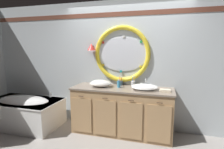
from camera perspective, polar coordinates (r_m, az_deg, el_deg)
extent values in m
plane|color=gray|center=(3.48, 2.06, -19.89)|extent=(14.00, 14.00, 0.00)
cube|color=silver|center=(3.64, 4.42, 2.97)|extent=(6.40, 0.08, 2.60)
cube|color=brown|center=(3.64, 4.48, 19.09)|extent=(6.27, 0.01, 0.09)
ellipsoid|color=silver|center=(3.59, 3.20, 6.62)|extent=(1.06, 0.02, 0.70)
torus|color=yellow|center=(3.58, 3.19, 6.62)|extent=(1.15, 0.09, 1.15)
cube|color=teal|center=(3.50, 11.66, 6.00)|extent=(0.05, 0.01, 0.05)
cube|color=green|center=(3.51, 9.39, 10.44)|extent=(0.05, 0.01, 0.05)
cube|color=silver|center=(3.57, 3.76, 12.24)|extent=(0.05, 0.01, 0.05)
cube|color=red|center=(3.68, -2.90, 10.33)|extent=(0.05, 0.01, 0.05)
cube|color=green|center=(3.73, -4.84, 6.60)|extent=(0.04, 0.01, 0.04)
cube|color=yellow|center=(3.70, -2.89, 3.09)|extent=(0.05, 0.01, 0.05)
cube|color=teal|center=(3.61, 2.92, 1.03)|extent=(0.05, 0.01, 0.05)
cube|color=yellow|center=(3.53, 9.24, 2.55)|extent=(0.05, 0.01, 0.05)
cylinder|color=#4C3823|center=(3.75, -6.40, 9.20)|extent=(0.02, 0.09, 0.02)
cone|color=red|center=(3.70, -6.70, 8.89)|extent=(0.17, 0.17, 0.14)
cube|color=tan|center=(3.51, 3.19, -11.77)|extent=(1.89, 0.61, 0.87)
cube|color=gray|center=(3.38, 3.25, -4.60)|extent=(1.93, 0.64, 0.03)
cube|color=gray|center=(3.68, 4.26, -4.70)|extent=(1.89, 0.02, 0.11)
cube|color=tan|center=(3.47, -9.82, -12.90)|extent=(0.40, 0.02, 0.66)
cylinder|color=#422D1E|center=(3.34, -10.08, -7.00)|extent=(0.10, 0.01, 0.01)
cube|color=tan|center=(3.31, -2.19, -13.93)|extent=(0.40, 0.02, 0.66)
cylinder|color=#422D1E|center=(3.17, -2.30, -7.75)|extent=(0.10, 0.01, 0.01)
cube|color=tan|center=(3.20, 6.15, -14.77)|extent=(0.40, 0.02, 0.66)
cylinder|color=#422D1E|center=(3.06, 6.23, -8.41)|extent=(0.10, 0.01, 0.01)
cube|color=tan|center=(3.16, 14.93, -15.33)|extent=(0.40, 0.02, 0.66)
cylinder|color=#422D1E|center=(3.02, 15.21, -8.91)|extent=(0.10, 0.01, 0.01)
cube|color=white|center=(4.30, -26.64, -11.02)|extent=(1.55, 0.85, 0.56)
ellipsoid|color=white|center=(4.23, -26.86, -8.10)|extent=(1.27, 0.66, 0.28)
cube|color=white|center=(4.22, -26.90, -7.58)|extent=(1.58, 0.88, 0.02)
cylinder|color=silver|center=(4.21, -19.30, -6.23)|extent=(0.04, 0.04, 0.11)
cylinder|color=silver|center=(4.23, -26.86, -8.10)|extent=(0.04, 0.04, 0.01)
ellipsoid|color=white|center=(3.45, -3.79, -2.88)|extent=(0.40, 0.27, 0.14)
torus|color=white|center=(3.45, -3.79, -2.82)|extent=(0.42, 0.42, 0.02)
cylinder|color=silver|center=(3.45, -3.79, -2.82)|extent=(0.03, 0.03, 0.01)
ellipsoid|color=white|center=(3.27, 10.49, -3.99)|extent=(0.46, 0.30, 0.10)
torus|color=white|center=(3.27, 10.49, -3.95)|extent=(0.48, 0.48, 0.02)
cylinder|color=silver|center=(3.27, 10.49, -3.95)|extent=(0.03, 0.03, 0.01)
cylinder|color=silver|center=(3.70, -2.42, -3.00)|extent=(0.05, 0.05, 0.02)
cylinder|color=silver|center=(3.69, -2.43, -1.86)|extent=(0.02, 0.02, 0.13)
sphere|color=silver|center=(3.68, -2.44, -0.87)|extent=(0.03, 0.03, 0.03)
cylinder|color=silver|center=(3.63, -2.67, -0.99)|extent=(0.02, 0.09, 0.02)
cylinder|color=silver|center=(3.73, -3.72, -2.62)|extent=(0.04, 0.04, 0.06)
cylinder|color=silver|center=(3.67, -1.12, -2.78)|extent=(0.04, 0.04, 0.06)
cube|color=silver|center=(3.72, -3.72, -2.11)|extent=(0.05, 0.01, 0.01)
cube|color=silver|center=(3.66, -1.12, -2.26)|extent=(0.05, 0.01, 0.01)
cylinder|color=silver|center=(3.53, 10.89, -3.74)|extent=(0.05, 0.05, 0.02)
cylinder|color=silver|center=(3.51, 10.92, -2.49)|extent=(0.02, 0.02, 0.14)
sphere|color=silver|center=(3.50, 10.96, -1.39)|extent=(0.03, 0.03, 0.03)
cylinder|color=silver|center=(3.44, 10.86, -1.57)|extent=(0.02, 0.13, 0.02)
cylinder|color=silver|center=(3.53, 9.44, -3.36)|extent=(0.04, 0.04, 0.06)
cylinder|color=silver|center=(3.52, 12.36, -3.50)|extent=(0.04, 0.04, 0.06)
cube|color=silver|center=(3.53, 9.46, -2.82)|extent=(0.05, 0.01, 0.01)
cube|color=silver|center=(3.51, 12.37, -2.95)|extent=(0.05, 0.01, 0.01)
cylinder|color=slate|center=(3.59, 2.74, -2.80)|extent=(0.09, 0.09, 0.09)
torus|color=slate|center=(3.59, 2.75, -2.11)|extent=(0.10, 0.10, 0.01)
cylinder|color=#E0383D|center=(3.58, 3.06, -2.14)|extent=(0.01, 0.02, 0.16)
cube|color=white|center=(3.56, 3.07, -0.74)|extent=(0.02, 0.02, 0.02)
cylinder|color=#E0383D|center=(3.59, 2.55, -1.98)|extent=(0.02, 0.01, 0.17)
cube|color=white|center=(3.57, 2.56, -0.49)|extent=(0.02, 0.02, 0.02)
cylinder|color=silver|center=(3.52, 6.88, -3.00)|extent=(0.08, 0.08, 0.10)
torus|color=silver|center=(3.51, 6.90, -2.18)|extent=(0.09, 0.09, 0.01)
cylinder|color=orange|center=(3.51, 7.23, -2.24)|extent=(0.01, 0.02, 0.18)
cube|color=white|center=(3.49, 7.26, -0.64)|extent=(0.02, 0.02, 0.02)
cylinder|color=blue|center=(3.51, 6.72, -2.19)|extent=(0.01, 0.04, 0.18)
cube|color=white|center=(3.49, 6.75, -0.57)|extent=(0.02, 0.02, 0.02)
cylinder|color=#388EBC|center=(3.40, 2.22, -3.12)|extent=(0.06, 0.06, 0.13)
cylinder|color=silver|center=(3.38, 2.23, -1.87)|extent=(0.04, 0.04, 0.02)
cylinder|color=silver|center=(3.36, 2.15, -1.69)|extent=(0.01, 0.04, 0.01)
cube|color=beige|center=(3.21, 16.88, -5.21)|extent=(0.19, 0.13, 0.02)
cube|color=beige|center=(3.21, 16.90, -4.84)|extent=(0.18, 0.12, 0.02)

